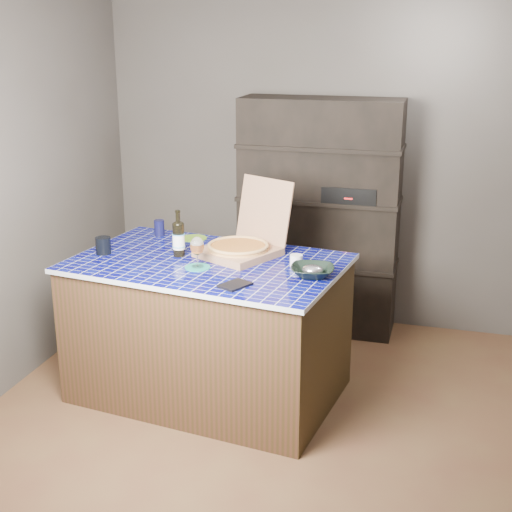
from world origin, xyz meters
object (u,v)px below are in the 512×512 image
(pizza_box, at_px, (241,245))
(bowl, at_px, (313,271))
(mead_bottle, at_px, (179,238))
(dvd_case, at_px, (235,285))
(kitchen_island, at_px, (209,328))
(wine_glass, at_px, (197,247))

(pizza_box, height_order, bowl, pizza_box)
(mead_bottle, bearing_deg, bowl, -9.80)
(pizza_box, relative_size, dvd_case, 3.72)
(pizza_box, bearing_deg, kitchen_island, -108.15)
(wine_glass, height_order, bowl, wine_glass)
(kitchen_island, bearing_deg, wine_glass, -87.02)
(kitchen_island, height_order, pizza_box, pizza_box)
(dvd_case, bearing_deg, bowl, 62.78)
(pizza_box, bearing_deg, bowl, -2.47)
(bowl, bearing_deg, mead_bottle, 170.20)
(kitchen_island, relative_size, pizza_box, 2.77)
(kitchen_island, xyz_separation_m, mead_bottle, (-0.21, 0.05, 0.57))
(kitchen_island, height_order, bowl, bowl)
(mead_bottle, distance_m, wine_glass, 0.27)
(mead_bottle, bearing_deg, kitchen_island, -13.82)
(pizza_box, relative_size, mead_bottle, 2.15)
(kitchen_island, bearing_deg, mead_bottle, 173.85)
(dvd_case, bearing_deg, pizza_box, 130.21)
(bowl, bearing_deg, kitchen_island, 171.43)
(pizza_box, relative_size, wine_glass, 3.40)
(pizza_box, distance_m, wine_glass, 0.37)
(kitchen_island, distance_m, bowl, 0.85)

